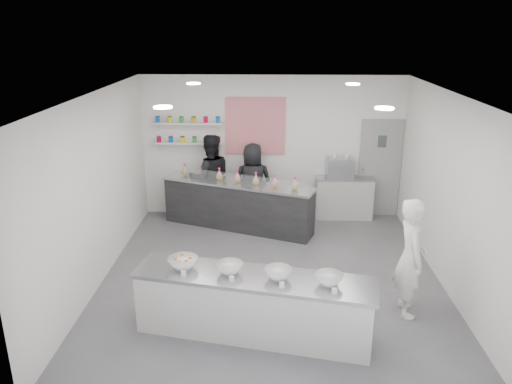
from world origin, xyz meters
TOP-DOWN VIEW (x-y plane):
  - floor at (0.00, 0.00)m, footprint 6.00×6.00m
  - ceiling at (0.00, 0.00)m, footprint 6.00×6.00m
  - back_wall at (0.00, 3.00)m, footprint 5.50×0.00m
  - left_wall at (-2.75, 0.00)m, footprint 0.00×6.00m
  - right_wall at (2.75, 0.00)m, footprint 0.00×6.00m
  - back_door at (2.30, 2.97)m, footprint 0.88×0.04m
  - pattern_panel at (-0.35, 2.98)m, footprint 1.25×0.03m
  - jar_shelf_lower at (-1.75, 2.90)m, footprint 1.45×0.22m
  - jar_shelf_upper at (-1.75, 2.90)m, footprint 1.45×0.22m
  - preserve_jars at (-1.75, 2.88)m, footprint 1.45×0.10m
  - downlight_0 at (-1.40, -1.00)m, footprint 0.24×0.24m
  - downlight_1 at (1.40, -1.00)m, footprint 0.24×0.24m
  - downlight_2 at (-1.40, 1.60)m, footprint 0.24×0.24m
  - downlight_3 at (1.40, 1.60)m, footprint 0.24×0.24m
  - prep_counter at (-0.23, -1.52)m, footprint 3.28×1.36m
  - back_bar at (-0.68, 2.15)m, footprint 3.14×1.67m
  - sneeze_guard at (-0.78, 1.89)m, footprint 2.90×1.13m
  - espresso_ledge at (1.55, 2.78)m, footprint 1.21×0.39m
  - espresso_machine at (1.43, 2.78)m, footprint 0.55×0.38m
  - cup_stacks at (1.42, 2.78)m, footprint 0.24×0.24m
  - prep_bowls at (-0.23, -1.52)m, footprint 2.35×0.91m
  - label_cards at (-0.13, -2.01)m, footprint 2.01×0.04m
  - cookie_bags at (-0.68, 2.15)m, footprint 2.42×1.04m
  - woman_prep at (1.95, -0.92)m, footprint 0.42×0.64m
  - staff_left at (-1.28, 2.60)m, footprint 1.04×0.90m
  - staff_right at (-0.39, 2.60)m, footprint 0.85×0.59m

SIDE VIEW (x-z plane):
  - floor at x=0.00m, z-range 0.00..0.00m
  - prep_counter at x=-0.23m, z-range 0.00..0.87m
  - espresso_ledge at x=1.55m, z-range 0.00..0.90m
  - back_bar at x=-0.68m, z-range 0.00..0.97m
  - staff_right at x=-0.39m, z-range 0.00..1.67m
  - woman_prep at x=1.95m, z-range 0.00..1.75m
  - label_cards at x=-0.13m, z-range 0.87..0.94m
  - staff_left at x=-1.28m, z-range 0.00..1.84m
  - prep_bowls at x=-0.23m, z-range 0.87..1.02m
  - back_door at x=2.30m, z-range 0.00..2.10m
  - cup_stacks at x=1.42m, z-range 0.90..1.25m
  - cookie_bags at x=-0.68m, z-range 0.97..1.23m
  - sneeze_guard at x=-0.78m, z-range 0.97..1.24m
  - espresso_machine at x=1.43m, z-range 0.90..1.32m
  - back_wall at x=0.00m, z-range -1.25..4.25m
  - left_wall at x=-2.75m, z-range -1.50..4.50m
  - right_wall at x=2.75m, z-range -1.50..4.50m
  - jar_shelf_lower at x=-1.75m, z-range 1.58..1.62m
  - preserve_jars at x=-1.75m, z-range 1.60..2.16m
  - pattern_panel at x=-0.35m, z-range 1.35..2.55m
  - jar_shelf_upper at x=-1.75m, z-range 2.00..2.04m
  - downlight_0 at x=-1.40m, z-range 2.97..2.99m
  - downlight_1 at x=1.40m, z-range 2.97..2.99m
  - downlight_2 at x=-1.40m, z-range 2.97..2.99m
  - downlight_3 at x=1.40m, z-range 2.97..2.99m
  - ceiling at x=0.00m, z-range 3.00..3.00m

